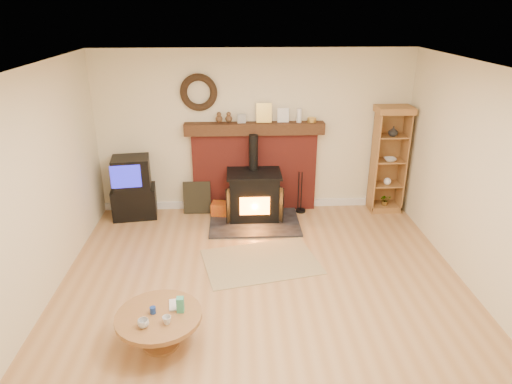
{
  "coord_description": "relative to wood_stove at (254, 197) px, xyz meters",
  "views": [
    {
      "loc": [
        -0.31,
        -4.34,
        3.19
      ],
      "look_at": [
        -0.05,
        1.0,
        0.99
      ],
      "focal_mm": 32.0,
      "sensor_mm": 36.0,
      "label": 1
    }
  ],
  "objects": [
    {
      "name": "ground",
      "position": [
        0.03,
        -2.28,
        -0.38
      ],
      "size": [
        5.5,
        5.5,
        0.0
      ],
      "primitive_type": "plane",
      "color": "#A87646",
      "rests_on": "ground"
    },
    {
      "name": "room_shell",
      "position": [
        0.01,
        -2.18,
        1.33
      ],
      "size": [
        5.02,
        5.52,
        2.61
      ],
      "color": "beige",
      "rests_on": "ground"
    },
    {
      "name": "chimney_breast",
      "position": [
        0.03,
        0.39,
        0.42
      ],
      "size": [
        2.2,
        0.22,
        1.78
      ],
      "color": "maroon",
      "rests_on": "ground"
    },
    {
      "name": "wood_stove",
      "position": [
        0.0,
        0.0,
        0.0
      ],
      "size": [
        1.4,
        1.0,
        1.34
      ],
      "color": "black",
      "rests_on": "ground"
    },
    {
      "name": "area_rug",
      "position": [
        0.03,
        -1.34,
        -0.38
      ],
      "size": [
        1.66,
        1.31,
        0.01
      ],
      "primitive_type": "cube",
      "rotation": [
        0.0,
        0.0,
        0.22
      ],
      "color": "brown",
      "rests_on": "ground"
    },
    {
      "name": "tv_unit",
      "position": [
        -1.92,
        0.19,
        0.09
      ],
      "size": [
        0.74,
        0.56,
        1.0
      ],
      "color": "black",
      "rests_on": "ground"
    },
    {
      "name": "curio_cabinet",
      "position": [
        2.19,
        0.27,
        0.49
      ],
      "size": [
        0.56,
        0.4,
        1.74
      ],
      "color": "#955930",
      "rests_on": "ground"
    },
    {
      "name": "firelog_box",
      "position": [
        -0.5,
        0.12,
        -0.27
      ],
      "size": [
        0.4,
        0.28,
        0.23
      ],
      "primitive_type": "cube",
      "rotation": [
        0.0,
        0.0,
        -0.15
      ],
      "color": "orange",
      "rests_on": "ground"
    },
    {
      "name": "leaning_painting",
      "position": [
        -0.92,
        0.27,
        -0.12
      ],
      "size": [
        0.45,
        0.12,
        0.53
      ],
      "primitive_type": "cube",
      "rotation": [
        -0.17,
        0.0,
        0.0
      ],
      "color": "black",
      "rests_on": "ground"
    },
    {
      "name": "fire_tools",
      "position": [
        0.78,
        0.22,
        -0.28
      ],
      "size": [
        0.16,
        0.16,
        0.7
      ],
      "color": "black",
      "rests_on": "ground"
    },
    {
      "name": "coffee_table",
      "position": [
        -1.06,
        -2.89,
        -0.08
      ],
      "size": [
        0.86,
        0.86,
        0.53
      ],
      "color": "brown",
      "rests_on": "ground"
    }
  ]
}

